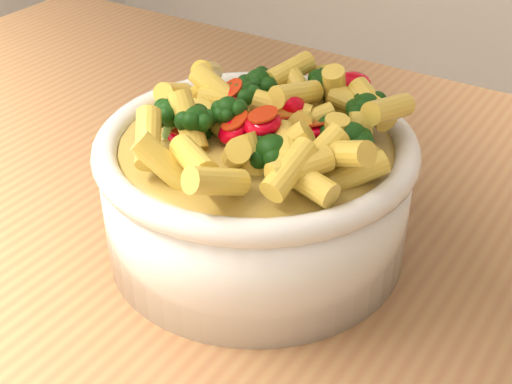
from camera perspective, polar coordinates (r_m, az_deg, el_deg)
The scene contains 3 objects.
table at distance 0.59m, azimuth 0.81°, elevation -14.14°, with size 1.20×0.80×0.90m.
serving_bowl at distance 0.52m, azimuth -0.00°, elevation 0.11°, with size 0.23×0.23×0.10m.
pasta_salad at distance 0.49m, azimuth -0.00°, elevation 6.12°, with size 0.18×0.18×0.04m.
Camera 1 is at (0.21, -0.34, 1.23)m, focal length 50.00 mm.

